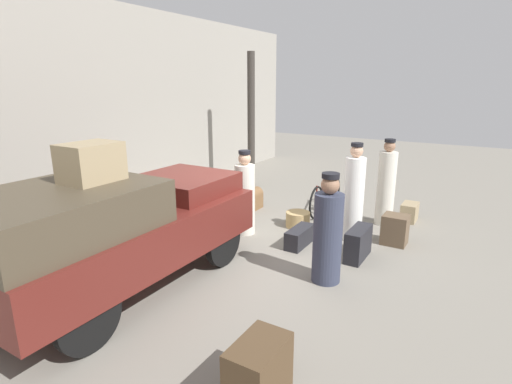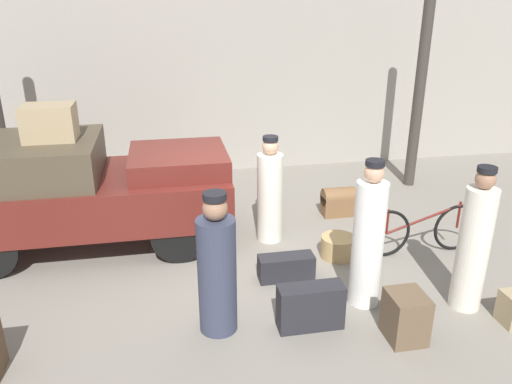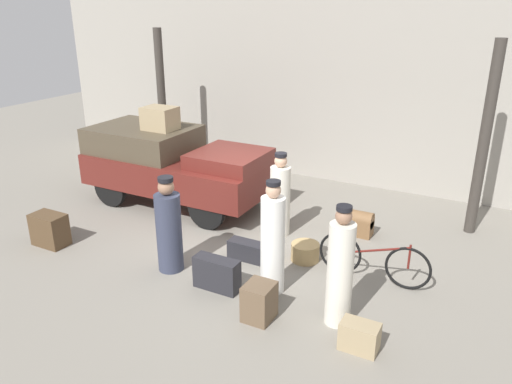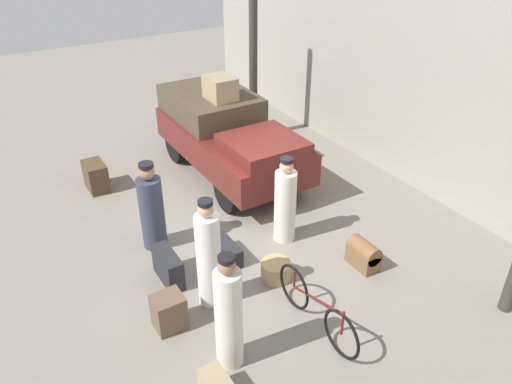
{
  "view_description": "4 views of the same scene",
  "coord_description": "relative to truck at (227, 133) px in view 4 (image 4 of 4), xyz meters",
  "views": [
    {
      "loc": [
        -5.65,
        -3.3,
        2.83
      ],
      "look_at": [
        0.2,
        0.2,
        0.95
      ],
      "focal_mm": 28.0,
      "sensor_mm": 36.0,
      "label": 1
    },
    {
      "loc": [
        -0.99,
        -6.09,
        3.45
      ],
      "look_at": [
        0.2,
        0.2,
        0.95
      ],
      "focal_mm": 35.0,
      "sensor_mm": 36.0,
      "label": 2
    },
    {
      "loc": [
        4.16,
        -7.25,
        4.2
      ],
      "look_at": [
        0.2,
        0.2,
        0.95
      ],
      "focal_mm": 35.0,
      "sensor_mm": 36.0,
      "label": 3
    },
    {
      "loc": [
        6.49,
        -3.63,
        5.35
      ],
      "look_at": [
        0.2,
        0.2,
        0.95
      ],
      "focal_mm": 35.0,
      "sensor_mm": 36.0,
      "label": 4
    }
  ],
  "objects": [
    {
      "name": "trunk_on_truck_roof",
      "position": [
        -0.26,
        -0.0,
        0.94
      ],
      "size": [
        0.68,
        0.53,
        0.48
      ],
      "color": "#9E8966",
      "rests_on": "truck"
    },
    {
      "name": "bicycle",
      "position": [
        4.78,
        -1.2,
        -0.56
      ],
      "size": [
        1.8,
        0.04,
        0.76
      ],
      "color": "black",
      "rests_on": "ground"
    },
    {
      "name": "conductor_in_dark_uniform",
      "position": [
        4.66,
        -2.52,
        -0.12
      ],
      "size": [
        0.36,
        0.36,
        1.76
      ],
      "color": "silver",
      "rests_on": "ground"
    },
    {
      "name": "wicker_basket",
      "position": [
        3.58,
        -1.09,
        -0.77
      ],
      "size": [
        0.49,
        0.49,
        0.31
      ],
      "color": "tan",
      "rests_on": "ground"
    },
    {
      "name": "trunk_umber_medium",
      "position": [
        3.67,
        -2.96,
        -0.66
      ],
      "size": [
        0.39,
        0.43,
        0.54
      ],
      "color": "brown",
      "rests_on": "ground"
    },
    {
      "name": "truck",
      "position": [
        0.0,
        0.0,
        0.0
      ],
      "size": [
        4.0,
        1.79,
        1.63
      ],
      "color": "black",
      "rests_on": "ground"
    },
    {
      "name": "suitcase_tan_flat",
      "position": [
        4.08,
        0.32,
        -0.68
      ],
      "size": [
        0.55,
        0.32,
        0.49
      ],
      "color": "brown",
      "rests_on": "ground"
    },
    {
      "name": "porter_lifting_near_truck",
      "position": [
        2.74,
        -0.36,
        -0.19
      ],
      "size": [
        0.38,
        0.38,
        1.62
      ],
      "color": "silver",
      "rests_on": "ground"
    },
    {
      "name": "trunk_wicker_pale",
      "position": [
        -0.77,
        -2.73,
        -0.63
      ],
      "size": [
        0.63,
        0.4,
        0.6
      ],
      "color": "#4C3823",
      "rests_on": "ground"
    },
    {
      "name": "station_building_facade",
      "position": [
        2.25,
        3.1,
        1.32
      ],
      "size": [
        16.0,
        0.15,
        4.5
      ],
      "color": "gray",
      "rests_on": "ground"
    },
    {
      "name": "suitcase_black_upright",
      "position": [
        2.71,
        -1.53,
        -0.76
      ],
      "size": [
        0.73,
        0.27,
        0.33
      ],
      "color": "#232328",
      "rests_on": "ground"
    },
    {
      "name": "porter_carrying_trunk",
      "position": [
        3.5,
        -2.22,
        -0.1
      ],
      "size": [
        0.36,
        0.36,
        1.8
      ],
      "color": "white",
      "rests_on": "ground"
    },
    {
      "name": "canopy_pillar_left",
      "position": [
        -1.37,
        1.48,
        0.88
      ],
      "size": [
        0.2,
        0.2,
        3.61
      ],
      "color": "#38332D",
      "rests_on": "ground"
    },
    {
      "name": "suitcase_small_leather",
      "position": [
        2.73,
        -2.58,
        -0.67
      ],
      "size": [
        0.73,
        0.26,
        0.52
      ],
      "color": "#232328",
      "rests_on": "ground"
    },
    {
      "name": "porter_standing_middle",
      "position": [
        1.72,
        -2.41,
        -0.19
      ],
      "size": [
        0.42,
        0.42,
        1.63
      ],
      "color": "#33384C",
      "rests_on": "ground"
    },
    {
      "name": "ground_plane",
      "position": [
        2.25,
        -0.97,
        -0.93
      ],
      "size": [
        30.0,
        30.0,
        0.0
      ],
      "primitive_type": "plane",
      "color": "gray"
    }
  ]
}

